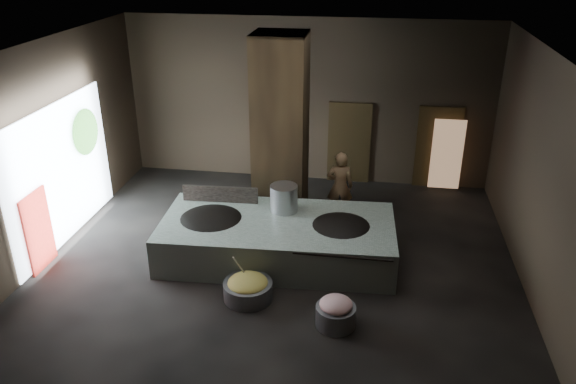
% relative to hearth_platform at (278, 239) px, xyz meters
% --- Properties ---
extents(floor, '(10.00, 9.00, 0.10)m').
position_rel_hearth_platform_xyz_m(floor, '(0.06, -0.06, -0.48)').
color(floor, black).
rests_on(floor, ground).
extents(ceiling, '(10.00, 9.00, 0.10)m').
position_rel_hearth_platform_xyz_m(ceiling, '(0.06, -0.06, 4.12)').
color(ceiling, black).
rests_on(ceiling, back_wall).
extents(back_wall, '(10.00, 0.10, 4.50)m').
position_rel_hearth_platform_xyz_m(back_wall, '(0.06, 4.49, 1.82)').
color(back_wall, black).
rests_on(back_wall, ground).
extents(front_wall, '(10.00, 0.10, 4.50)m').
position_rel_hearth_platform_xyz_m(front_wall, '(0.06, -4.61, 1.82)').
color(front_wall, black).
rests_on(front_wall, ground).
extents(left_wall, '(0.10, 9.00, 4.50)m').
position_rel_hearth_platform_xyz_m(left_wall, '(-4.99, -0.06, 1.82)').
color(left_wall, black).
rests_on(left_wall, ground).
extents(right_wall, '(0.10, 9.00, 4.50)m').
position_rel_hearth_platform_xyz_m(right_wall, '(5.11, -0.06, 1.82)').
color(right_wall, black).
rests_on(right_wall, ground).
extents(pillar, '(1.20, 1.20, 4.50)m').
position_rel_hearth_platform_xyz_m(pillar, '(-0.24, 1.84, 1.82)').
color(pillar, black).
rests_on(pillar, ground).
extents(hearth_platform, '(5.07, 2.60, 0.86)m').
position_rel_hearth_platform_xyz_m(hearth_platform, '(0.00, 0.00, 0.00)').
color(hearth_platform, '#ABBFAF').
rests_on(hearth_platform, ground).
extents(platform_cap, '(4.86, 2.33, 0.03)m').
position_rel_hearth_platform_xyz_m(platform_cap, '(0.00, 0.00, 0.38)').
color(platform_cap, black).
rests_on(platform_cap, hearth_platform).
extents(wok_left, '(1.57, 1.57, 0.43)m').
position_rel_hearth_platform_xyz_m(wok_left, '(-1.45, -0.05, 0.32)').
color(wok_left, black).
rests_on(wok_left, hearth_platform).
extents(wok_left_rim, '(1.60, 1.60, 0.05)m').
position_rel_hearth_platform_xyz_m(wok_left_rim, '(-1.45, -0.05, 0.39)').
color(wok_left_rim, black).
rests_on(wok_left_rim, hearth_platform).
extents(wok_right, '(1.46, 1.46, 0.41)m').
position_rel_hearth_platform_xyz_m(wok_right, '(1.35, 0.05, 0.32)').
color(wok_right, black).
rests_on(wok_right, hearth_platform).
extents(wok_right_rim, '(1.49, 1.49, 0.05)m').
position_rel_hearth_platform_xyz_m(wok_right_rim, '(1.35, 0.05, 0.39)').
color(wok_right_rim, black).
rests_on(wok_right_rim, hearth_platform).
extents(stock_pot, '(0.60, 0.60, 0.65)m').
position_rel_hearth_platform_xyz_m(stock_pot, '(0.05, 0.55, 0.70)').
color(stock_pot, '#A8AAAF').
rests_on(stock_pot, hearth_platform).
extents(splash_guard, '(1.73, 0.14, 0.43)m').
position_rel_hearth_platform_xyz_m(splash_guard, '(-1.45, 0.75, 0.60)').
color(splash_guard, black).
rests_on(splash_guard, hearth_platform).
extents(cook, '(0.66, 0.45, 1.74)m').
position_rel_hearth_platform_xyz_m(cook, '(1.18, 2.03, 0.44)').
color(cook, '#9B764F').
rests_on(cook, ground).
extents(veg_basin, '(1.22, 1.22, 0.35)m').
position_rel_hearth_platform_xyz_m(veg_basin, '(-0.30, -1.61, -0.26)').
color(veg_basin, slate).
rests_on(veg_basin, ground).
extents(veg_fill, '(0.78, 0.78, 0.24)m').
position_rel_hearth_platform_xyz_m(veg_fill, '(-0.30, -1.61, -0.08)').
color(veg_fill, '#8EAF54').
rests_on(veg_fill, veg_basin).
extents(ladle, '(0.29, 0.29, 0.68)m').
position_rel_hearth_platform_xyz_m(ladle, '(-0.45, -1.46, 0.12)').
color(ladle, '#A8AAAF').
rests_on(ladle, veg_basin).
extents(meat_basin, '(0.79, 0.79, 0.40)m').
position_rel_hearth_platform_xyz_m(meat_basin, '(1.44, -2.17, -0.23)').
color(meat_basin, slate).
rests_on(meat_basin, ground).
extents(meat_fill, '(0.60, 0.60, 0.23)m').
position_rel_hearth_platform_xyz_m(meat_fill, '(1.44, -2.17, 0.02)').
color(meat_fill, '#D47F88').
rests_on(meat_fill, meat_basin).
extents(doorway_near, '(1.18, 0.08, 2.38)m').
position_rel_hearth_platform_xyz_m(doorway_near, '(1.26, 4.39, 0.67)').
color(doorway_near, black).
rests_on(doorway_near, ground).
extents(doorway_near_glow, '(0.87, 0.04, 2.05)m').
position_rel_hearth_platform_xyz_m(doorway_near_glow, '(1.16, 4.57, 0.62)').
color(doorway_near_glow, '#8C6647').
rests_on(doorway_near_glow, ground).
extents(doorway_far, '(1.18, 0.08, 2.38)m').
position_rel_hearth_platform_xyz_m(doorway_far, '(3.66, 4.39, 0.67)').
color(doorway_far, black).
rests_on(doorway_far, ground).
extents(doorway_far_glow, '(0.82, 0.04, 1.95)m').
position_rel_hearth_platform_xyz_m(doorway_far_glow, '(3.89, 4.14, 0.62)').
color(doorway_far_glow, '#8C6647').
rests_on(doorway_far_glow, ground).
extents(left_opening, '(0.04, 4.20, 3.10)m').
position_rel_hearth_platform_xyz_m(left_opening, '(-4.89, 0.14, 1.17)').
color(left_opening, white).
rests_on(left_opening, ground).
extents(pavilion_sliver, '(0.05, 0.90, 1.70)m').
position_rel_hearth_platform_xyz_m(pavilion_sliver, '(-4.82, -1.16, 0.42)').
color(pavilion_sliver, maroon).
rests_on(pavilion_sliver, ground).
extents(tree_silhouette, '(0.28, 1.10, 1.10)m').
position_rel_hearth_platform_xyz_m(tree_silhouette, '(-4.79, 1.24, 1.77)').
color(tree_silhouette, '#194714').
rests_on(tree_silhouette, left_opening).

